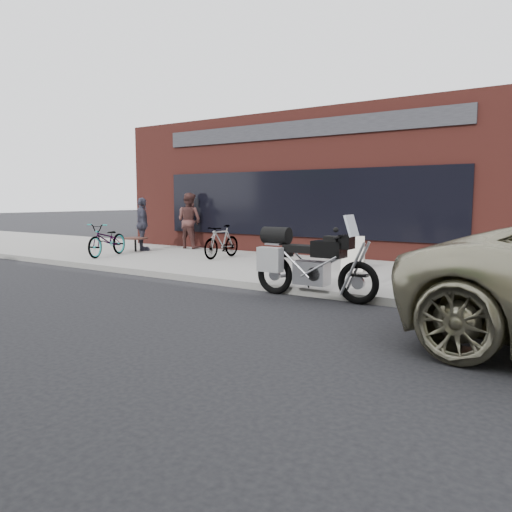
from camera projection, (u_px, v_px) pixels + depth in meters
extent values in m
plane|color=black|center=(94.00, 335.00, 6.78)|extent=(120.00, 120.00, 0.00)
cube|color=gray|center=(326.00, 270.00, 12.51)|extent=(44.00, 6.00, 0.15)
cube|color=maroon|center=(361.00, 188.00, 19.13)|extent=(14.00, 10.00, 4.50)
cube|color=black|center=(296.00, 204.00, 15.06)|extent=(10.00, 0.08, 2.00)
cube|color=#27272C|center=(297.00, 129.00, 14.81)|extent=(10.00, 0.08, 0.50)
torus|color=black|center=(275.00, 275.00, 9.68)|extent=(0.77, 0.13, 0.77)
torus|color=black|center=(358.00, 283.00, 8.73)|extent=(0.77, 0.13, 0.77)
cube|color=#B7B7BC|center=(312.00, 273.00, 9.22)|extent=(0.63, 0.35, 0.43)
cube|color=black|center=(329.00, 249.00, 8.98)|extent=(0.58, 0.37, 0.30)
cube|color=black|center=(301.00, 249.00, 9.30)|extent=(0.63, 0.33, 0.14)
cube|color=black|center=(282.00, 252.00, 9.53)|extent=(0.35, 0.25, 0.16)
cube|color=black|center=(347.00, 242.00, 8.77)|extent=(0.21, 0.28, 0.25)
cube|color=silver|center=(351.00, 226.00, 8.70)|extent=(0.17, 0.34, 0.38)
cylinder|color=black|center=(343.00, 237.00, 8.81)|extent=(0.04, 0.80, 0.03)
cube|color=#B7B7BC|center=(276.00, 244.00, 9.59)|extent=(0.32, 0.35, 0.03)
cube|color=gray|center=(270.00, 259.00, 9.35)|extent=(0.48, 0.21, 0.46)
cylinder|color=black|center=(276.00, 235.00, 9.57)|extent=(0.55, 0.33, 0.32)
cylinder|color=#B7B7BC|center=(295.00, 274.00, 9.64)|extent=(0.64, 0.10, 0.22)
imported|color=gray|center=(108.00, 240.00, 14.78)|extent=(1.17, 1.97, 0.98)
imported|color=gray|center=(222.00, 242.00, 14.27)|extent=(0.46, 1.57, 0.94)
cube|color=silver|center=(353.00, 254.00, 11.64)|extent=(0.57, 0.39, 0.82)
cube|color=silver|center=(354.00, 253.00, 11.85)|extent=(0.57, 0.39, 0.82)
cylinder|color=black|center=(135.00, 245.00, 16.12)|extent=(0.07, 0.07, 0.41)
cylinder|color=#43261F|center=(135.00, 238.00, 16.09)|extent=(0.80, 0.80, 0.05)
imported|color=#522F2B|center=(189.00, 221.00, 17.06)|extent=(0.96, 0.77, 1.90)
imported|color=#3B3B4B|center=(142.00, 224.00, 16.32)|extent=(1.06, 0.96, 1.74)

